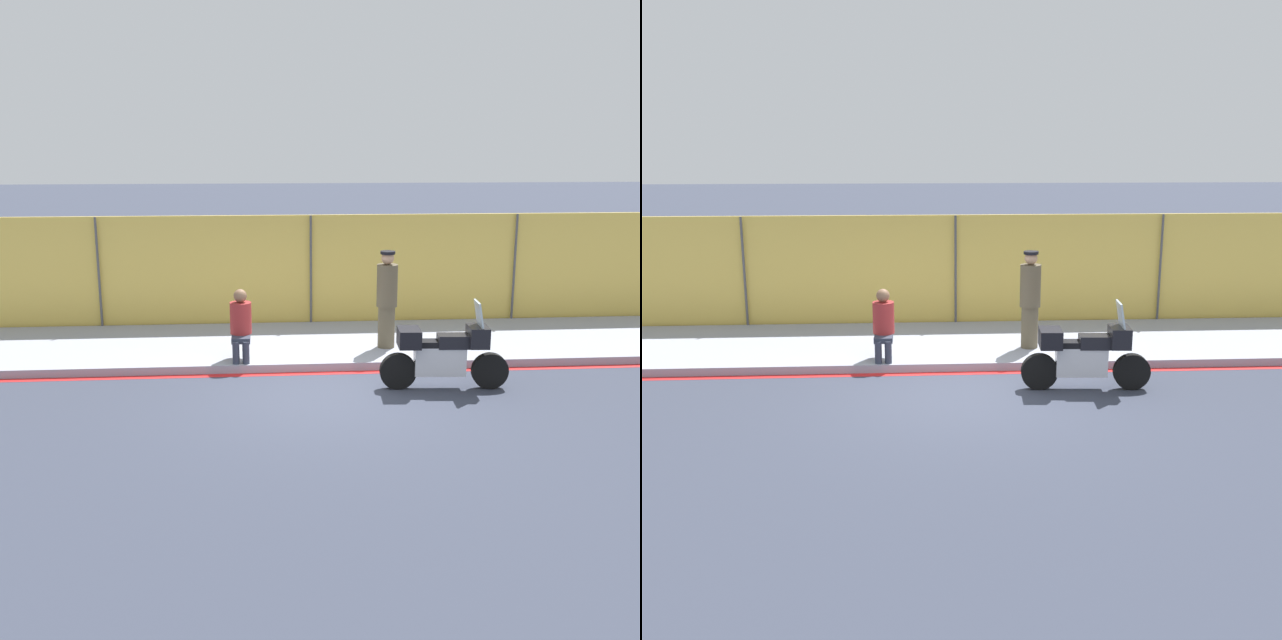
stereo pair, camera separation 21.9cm
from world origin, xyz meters
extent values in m
plane|color=#333847|center=(0.00, 0.00, 0.00)|extent=(120.00, 120.00, 0.00)
cube|color=#8E93A3|center=(0.00, 2.80, 0.08)|extent=(33.40, 3.15, 0.15)
cube|color=red|center=(0.00, 1.14, 0.00)|extent=(33.40, 0.18, 0.01)
cube|color=gold|center=(0.00, 4.47, 1.24)|extent=(31.73, 0.08, 2.48)
cylinder|color=#4C4C51|center=(-4.49, 4.37, 1.24)|extent=(0.05, 0.05, 2.48)
cylinder|color=#4C4C51|center=(0.00, 4.37, 1.24)|extent=(0.05, 0.05, 2.48)
cylinder|color=#4C4C51|center=(4.49, 4.37, 1.24)|extent=(0.05, 0.05, 2.48)
cylinder|color=black|center=(2.70, 0.11, 0.30)|extent=(0.62, 0.18, 0.61)
cylinder|color=black|center=(1.18, 0.20, 0.30)|extent=(0.62, 0.18, 0.61)
cube|color=silver|center=(1.86, 0.16, 0.49)|extent=(0.86, 0.33, 0.49)
cube|color=black|center=(2.08, 0.14, 0.82)|extent=(0.54, 0.34, 0.22)
cube|color=black|center=(1.77, 0.16, 0.78)|extent=(0.62, 0.32, 0.10)
cube|color=black|center=(2.47, 0.12, 0.90)|extent=(0.35, 0.50, 0.34)
cube|color=silver|center=(2.47, 0.12, 1.28)|extent=(0.13, 0.43, 0.42)
cube|color=black|center=(1.34, 0.19, 0.88)|extent=(0.39, 0.53, 0.30)
cylinder|color=brown|center=(1.31, 2.23, 0.55)|extent=(0.32, 0.32, 0.80)
cylinder|color=brown|center=(1.31, 2.23, 1.36)|extent=(0.39, 0.39, 0.80)
sphere|color=tan|center=(1.31, 2.23, 1.88)|extent=(0.24, 0.24, 0.24)
cylinder|color=black|center=(1.31, 2.23, 1.99)|extent=(0.28, 0.28, 0.06)
cylinder|color=#2D3342|center=(-1.54, 1.33, 0.35)|extent=(0.13, 0.13, 0.41)
cylinder|color=#2D3342|center=(-1.36, 1.33, 0.35)|extent=(0.13, 0.13, 0.41)
cube|color=#2D3342|center=(-1.45, 1.54, 0.56)|extent=(0.33, 0.41, 0.10)
cylinder|color=maroon|center=(-1.45, 1.74, 0.90)|extent=(0.39, 0.39, 0.58)
sphere|color=brown|center=(-1.45, 1.74, 1.31)|extent=(0.24, 0.24, 0.24)
camera|label=1|loc=(-1.03, -11.52, 4.05)|focal=42.00mm
camera|label=2|loc=(-0.81, -11.54, 4.05)|focal=42.00mm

